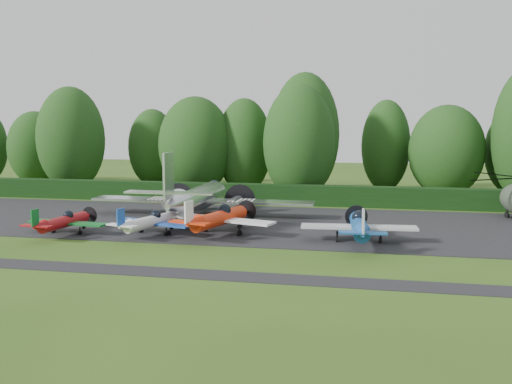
% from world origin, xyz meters
% --- Properties ---
extents(ground, '(160.00, 160.00, 0.00)m').
position_xyz_m(ground, '(0.00, 0.00, 0.00)').
color(ground, '#2D4D15').
rests_on(ground, ground).
extents(apron, '(70.00, 18.00, 0.01)m').
position_xyz_m(apron, '(0.00, 10.00, 0.00)').
color(apron, black).
rests_on(apron, ground).
extents(taxiway_verge, '(70.00, 2.00, 0.00)m').
position_xyz_m(taxiway_verge, '(0.00, -6.00, 0.00)').
color(taxiway_verge, black).
rests_on(taxiway_verge, ground).
extents(hedgerow, '(90.00, 1.60, 2.00)m').
position_xyz_m(hedgerow, '(0.00, 21.00, 0.00)').
color(hedgerow, black).
rests_on(hedgerow, ground).
extents(transport_plane, '(19.73, 15.13, 6.32)m').
position_xyz_m(transport_plane, '(-3.28, 11.00, 1.76)').
color(transport_plane, silver).
rests_on(transport_plane, ground).
extents(light_plane_red, '(6.30, 6.63, 2.42)m').
position_xyz_m(light_plane_red, '(-10.83, 2.42, 1.01)').
color(light_plane_red, maroon).
rests_on(light_plane_red, ground).
extents(light_plane_white, '(6.42, 6.75, 2.47)m').
position_xyz_m(light_plane_white, '(-4.52, 3.61, 1.03)').
color(light_plane_white, white).
rests_on(light_plane_white, ground).
extents(light_plane_orange, '(8.01, 8.42, 3.08)m').
position_xyz_m(light_plane_orange, '(0.39, 4.70, 1.28)').
color(light_plane_orange, red).
rests_on(light_plane_orange, ground).
extents(light_plane_blue, '(7.92, 8.33, 3.05)m').
position_xyz_m(light_plane_blue, '(10.51, 3.70, 1.27)').
color(light_plane_blue, '#184C94').
rests_on(light_plane_blue, ground).
extents(tree_0, '(8.42, 8.42, 11.11)m').
position_xyz_m(tree_0, '(-8.48, 26.95, 5.55)').
color(tree_0, black).
rests_on(tree_0, ground).
extents(tree_1, '(7.61, 7.61, 13.67)m').
position_xyz_m(tree_1, '(3.86, 27.86, 6.82)').
color(tree_1, black).
rests_on(tree_1, ground).
extents(tree_2, '(7.12, 7.12, 9.62)m').
position_xyz_m(tree_2, '(-31.81, 31.91, 4.80)').
color(tree_2, black).
rests_on(tree_2, ground).
extents(tree_3, '(5.71, 5.71, 10.85)m').
position_xyz_m(tree_3, '(12.76, 34.31, 5.41)').
color(tree_3, black).
rests_on(tree_3, ground).
extents(tree_6, '(6.36, 6.36, 10.94)m').
position_xyz_m(tree_6, '(-3.22, 28.80, 5.45)').
color(tree_6, black).
rests_on(tree_6, ground).
extents(tree_7, '(7.94, 7.94, 12.40)m').
position_xyz_m(tree_7, '(-24.01, 27.08, 6.19)').
color(tree_7, black).
rests_on(tree_7, ground).
extents(tree_8, '(6.25, 6.25, 9.88)m').
position_xyz_m(tree_8, '(-16.56, 34.23, 4.92)').
color(tree_8, black).
rests_on(tree_8, ground).
extents(tree_10, '(8.17, 8.17, 10.12)m').
position_xyz_m(tree_10, '(19.19, 30.31, 5.05)').
color(tree_10, black).
rests_on(tree_10, ground).
extents(tree_13, '(7.59, 7.59, 12.16)m').
position_xyz_m(tree_13, '(3.64, 24.61, 6.07)').
color(tree_13, black).
rests_on(tree_13, ground).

